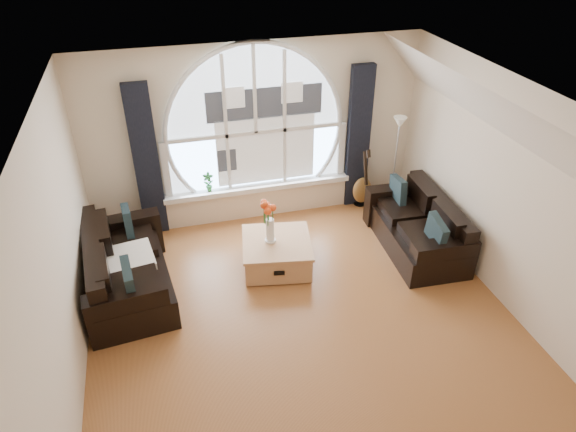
{
  "coord_description": "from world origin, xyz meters",
  "views": [
    {
      "loc": [
        -1.38,
        -4.19,
        4.41
      ],
      "look_at": [
        0.0,
        0.9,
        1.05
      ],
      "focal_mm": 32.08,
      "sensor_mm": 36.0,
      "label": 1
    }
  ],
  "objects_px": {
    "sofa_left": "(127,266)",
    "sofa_right": "(417,224)",
    "floor_lamp": "(394,166)",
    "potted_plant": "(208,182)",
    "guitar": "(363,178)",
    "vase_flowers": "(270,217)",
    "coffee_chest": "(277,252)"
  },
  "relations": [
    {
      "from": "sofa_left",
      "to": "potted_plant",
      "type": "distance_m",
      "value": 1.86
    },
    {
      "from": "sofa_left",
      "to": "floor_lamp",
      "type": "bearing_deg",
      "value": 7.11
    },
    {
      "from": "sofa_left",
      "to": "vase_flowers",
      "type": "height_order",
      "value": "vase_flowers"
    },
    {
      "from": "floor_lamp",
      "to": "vase_flowers",
      "type": "bearing_deg",
      "value": -157.59
    },
    {
      "from": "vase_flowers",
      "to": "floor_lamp",
      "type": "relative_size",
      "value": 0.44
    },
    {
      "from": "coffee_chest",
      "to": "guitar",
      "type": "distance_m",
      "value": 2.11
    },
    {
      "from": "sofa_left",
      "to": "coffee_chest",
      "type": "distance_m",
      "value": 1.95
    },
    {
      "from": "coffee_chest",
      "to": "potted_plant",
      "type": "bearing_deg",
      "value": 127.89
    },
    {
      "from": "sofa_right",
      "to": "floor_lamp",
      "type": "relative_size",
      "value": 1.09
    },
    {
      "from": "sofa_right",
      "to": "vase_flowers",
      "type": "height_order",
      "value": "vase_flowers"
    },
    {
      "from": "sofa_right",
      "to": "potted_plant",
      "type": "height_order",
      "value": "potted_plant"
    },
    {
      "from": "floor_lamp",
      "to": "coffee_chest",
      "type": "bearing_deg",
      "value": -156.26
    },
    {
      "from": "sofa_right",
      "to": "floor_lamp",
      "type": "bearing_deg",
      "value": 88.03
    },
    {
      "from": "guitar",
      "to": "sofa_left",
      "type": "bearing_deg",
      "value": -176.62
    },
    {
      "from": "vase_flowers",
      "to": "sofa_left",
      "type": "bearing_deg",
      "value": -178.83
    },
    {
      "from": "sofa_right",
      "to": "coffee_chest",
      "type": "height_order",
      "value": "sofa_right"
    },
    {
      "from": "sofa_right",
      "to": "vase_flowers",
      "type": "bearing_deg",
      "value": 179.62
    },
    {
      "from": "sofa_right",
      "to": "vase_flowers",
      "type": "relative_size",
      "value": 2.49
    },
    {
      "from": "sofa_left",
      "to": "sofa_right",
      "type": "bearing_deg",
      "value": -7.24
    },
    {
      "from": "potted_plant",
      "to": "sofa_left",
      "type": "bearing_deg",
      "value": -132.1
    },
    {
      "from": "sofa_right",
      "to": "floor_lamp",
      "type": "xyz_separation_m",
      "value": [
        0.09,
        1.03,
        0.4
      ]
    },
    {
      "from": "vase_flowers",
      "to": "floor_lamp",
      "type": "bearing_deg",
      "value": 22.41
    },
    {
      "from": "sofa_left",
      "to": "floor_lamp",
      "type": "height_order",
      "value": "floor_lamp"
    },
    {
      "from": "floor_lamp",
      "to": "potted_plant",
      "type": "height_order",
      "value": "floor_lamp"
    },
    {
      "from": "vase_flowers",
      "to": "guitar",
      "type": "xyz_separation_m",
      "value": [
        1.8,
        1.15,
        -0.27
      ]
    },
    {
      "from": "sofa_left",
      "to": "guitar",
      "type": "height_order",
      "value": "guitar"
    },
    {
      "from": "coffee_chest",
      "to": "guitar",
      "type": "xyz_separation_m",
      "value": [
        1.72,
        1.17,
        0.31
      ]
    },
    {
      "from": "coffee_chest",
      "to": "floor_lamp",
      "type": "relative_size",
      "value": 0.57
    },
    {
      "from": "floor_lamp",
      "to": "sofa_left",
      "type": "bearing_deg",
      "value": -166.91
    },
    {
      "from": "guitar",
      "to": "sofa_right",
      "type": "bearing_deg",
      "value": -91.2
    },
    {
      "from": "potted_plant",
      "to": "sofa_right",
      "type": "bearing_deg",
      "value": -27.9
    },
    {
      "from": "sofa_left",
      "to": "potted_plant",
      "type": "bearing_deg",
      "value": 41.92
    }
  ]
}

